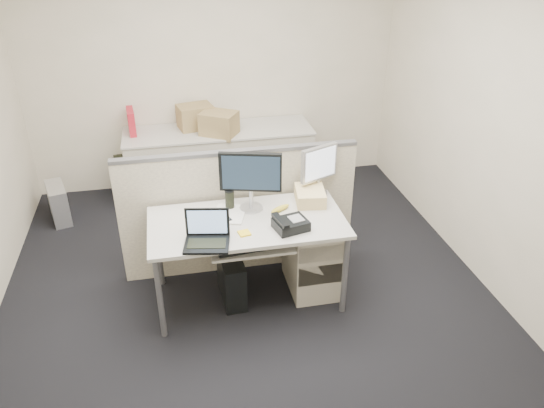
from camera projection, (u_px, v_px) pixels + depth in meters
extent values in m
cube|color=black|center=(249.00, 297.00, 4.40)|extent=(4.00, 4.50, 0.01)
cube|color=beige|center=(212.00, 66.00, 5.67)|extent=(4.00, 0.02, 2.70)
cube|color=beige|center=(348.00, 395.00, 1.82)|extent=(4.00, 0.02, 2.70)
cube|color=beige|center=(500.00, 126.00, 4.10)|extent=(0.02, 4.50, 2.70)
cube|color=#AEADA3|center=(247.00, 223.00, 4.05)|extent=(1.50, 0.75, 0.03)
cylinder|color=slate|center=(160.00, 298.00, 3.83)|extent=(0.04, 0.04, 0.70)
cylinder|color=slate|center=(158.00, 249.00, 4.39)|extent=(0.04, 0.04, 0.70)
cylinder|color=slate|center=(345.00, 275.00, 4.08)|extent=(0.04, 0.04, 0.70)
cylinder|color=slate|center=(321.00, 231.00, 4.63)|extent=(0.04, 0.04, 0.70)
cube|color=#AEADA3|center=(251.00, 246.00, 3.95)|extent=(0.62, 0.32, 0.02)
cube|color=beige|center=(313.00, 253.00, 4.38)|extent=(0.40, 0.55, 0.65)
cube|color=beige|center=(239.00, 213.00, 4.52)|extent=(2.00, 0.06, 1.10)
cube|color=beige|center=(220.00, 162.00, 5.88)|extent=(2.00, 0.60, 0.72)
cube|color=black|center=(251.00, 182.00, 4.09)|extent=(0.51, 0.30, 0.48)
cube|color=#B7B7BC|center=(319.00, 171.00, 4.33)|extent=(0.38, 0.29, 0.42)
cube|color=black|center=(206.00, 231.00, 3.69)|extent=(0.35, 0.29, 0.24)
cylinder|color=black|center=(296.00, 222.00, 3.98)|extent=(0.14, 0.14, 0.04)
cube|color=black|center=(291.00, 225.00, 3.93)|extent=(0.28, 0.24, 0.08)
cube|color=silver|center=(229.00, 214.00, 4.13)|extent=(0.31, 0.36, 0.01)
cube|color=yellow|center=(244.00, 233.00, 3.88)|extent=(0.10, 0.10, 0.01)
cylinder|color=black|center=(230.00, 200.00, 4.18)|extent=(0.08, 0.08, 0.15)
ellipsoid|color=yellow|center=(280.00, 209.00, 4.17)|extent=(0.19, 0.13, 0.04)
cube|color=black|center=(227.00, 219.00, 4.06)|extent=(0.08, 0.11, 0.01)
cube|color=#D9C785|center=(310.00, 196.00, 4.29)|extent=(0.27, 0.32, 0.11)
cube|color=black|center=(245.00, 247.00, 3.89)|extent=(0.44, 0.20, 0.02)
cube|color=black|center=(232.00, 278.00, 4.29)|extent=(0.19, 0.43, 0.40)
cube|color=black|center=(125.00, 179.00, 5.85)|extent=(0.22, 0.46, 0.42)
cube|color=#B7B7BC|center=(58.00, 203.00, 5.41)|extent=(0.27, 0.44, 0.38)
cube|color=#A88C51|center=(195.00, 117.00, 5.70)|extent=(0.41, 0.34, 0.27)
cube|color=#A88C51|center=(219.00, 124.00, 5.54)|extent=(0.45, 0.42, 0.26)
cube|color=#B41C2A|center=(131.00, 122.00, 5.57)|extent=(0.09, 0.30, 0.28)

